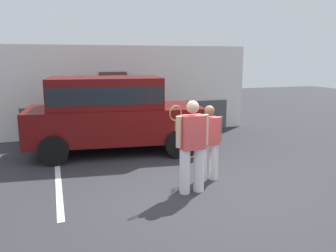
{
  "coord_description": "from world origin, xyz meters",
  "views": [
    {
      "loc": [
        -2.51,
        -6.08,
        2.56
      ],
      "look_at": [
        -0.1,
        1.2,
        1.05
      ],
      "focal_mm": 37.33,
      "sensor_mm": 36.0,
      "label": 1
    }
  ],
  "objects_px": {
    "potted_plant_by_porch": "(202,120)",
    "parked_suv": "(111,111)",
    "tennis_player_woman": "(208,142)",
    "tennis_player_man": "(192,145)"
  },
  "relations": [
    {
      "from": "tennis_player_man",
      "to": "tennis_player_woman",
      "type": "height_order",
      "value": "tennis_player_man"
    },
    {
      "from": "potted_plant_by_porch",
      "to": "parked_suv",
      "type": "bearing_deg",
      "value": -156.41
    },
    {
      "from": "tennis_player_man",
      "to": "potted_plant_by_porch",
      "type": "distance_m",
      "value": 5.46
    },
    {
      "from": "parked_suv",
      "to": "tennis_player_woman",
      "type": "relative_size",
      "value": 2.99
    },
    {
      "from": "parked_suv",
      "to": "tennis_player_woman",
      "type": "xyz_separation_m",
      "value": [
        1.55,
        -2.91,
        -0.32
      ]
    },
    {
      "from": "tennis_player_woman",
      "to": "potted_plant_by_porch",
      "type": "relative_size",
      "value": 2.02
    },
    {
      "from": "tennis_player_man",
      "to": "potted_plant_by_porch",
      "type": "height_order",
      "value": "tennis_player_man"
    },
    {
      "from": "parked_suv",
      "to": "potted_plant_by_porch",
      "type": "relative_size",
      "value": 6.05
    },
    {
      "from": "tennis_player_woman",
      "to": "tennis_player_man",
      "type": "bearing_deg",
      "value": 39.7
    },
    {
      "from": "parked_suv",
      "to": "tennis_player_woman",
      "type": "distance_m",
      "value": 3.31
    }
  ]
}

